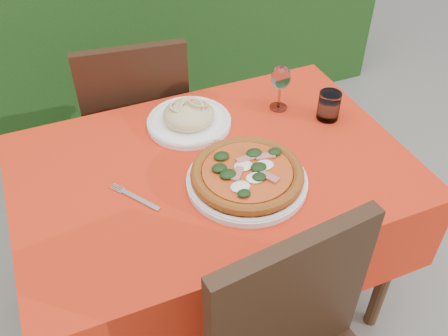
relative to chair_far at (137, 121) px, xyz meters
name	(u,v)px	position (x,y,z in m)	size (l,w,h in m)	color
ground	(215,298)	(0.11, -0.62, -0.54)	(60.00, 60.00, 0.00)	slate
dining_table	(213,198)	(0.11, -0.62, 0.06)	(1.26, 0.86, 0.75)	#493017
chair_far	(137,121)	(0.00, 0.00, 0.00)	(0.47, 0.47, 0.94)	black
pizza_plate	(247,176)	(0.17, -0.74, 0.24)	(0.44, 0.44, 0.07)	white
pasta_plate	(189,118)	(0.11, -0.38, 0.24)	(0.30, 0.30, 0.08)	white
water_glass	(329,107)	(0.58, -0.54, 0.26)	(0.08, 0.08, 0.10)	silver
wine_glass	(281,79)	(0.45, -0.41, 0.33)	(0.07, 0.07, 0.18)	silver
fork	(140,200)	(-0.15, -0.68, 0.21)	(0.03, 0.20, 0.01)	silver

